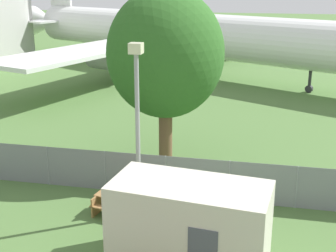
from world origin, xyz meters
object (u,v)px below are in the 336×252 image
airplane (181,34)px  portable_cabin (190,225)px  picnic_bench_near_cabin (121,202)px  tree_left_of_cabin (165,54)px

airplane → portable_cabin: 31.06m
airplane → picnic_bench_near_cabin: (2.95, -27.74, -3.09)m
portable_cabin → tree_left_of_cabin: tree_left_of_cabin is taller
airplane → tree_left_of_cabin: size_ratio=5.22×
portable_cabin → picnic_bench_near_cabin: size_ratio=2.27×
picnic_bench_near_cabin → portable_cabin: bearing=-41.6°
airplane → picnic_bench_near_cabin: airplane is taller
picnic_bench_near_cabin → tree_left_of_cabin: tree_left_of_cabin is taller
picnic_bench_near_cabin → tree_left_of_cabin: size_ratio=0.27×
portable_cabin → picnic_bench_near_cabin: 4.11m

